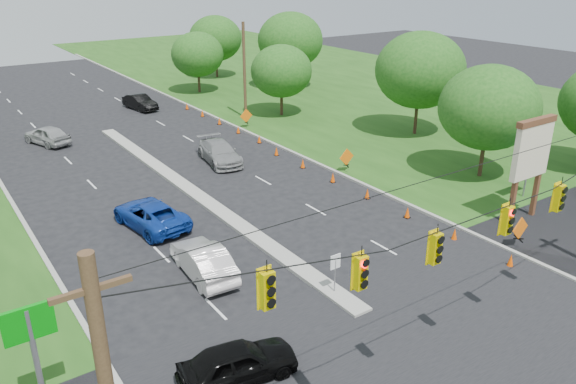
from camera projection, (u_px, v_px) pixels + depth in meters
ground at (435, 367)px, 20.98m from camera, size 160.00×160.00×0.00m
grass_right at (491, 125)px, 51.96m from camera, size 40.00×160.00×0.06m
cross_street at (435, 367)px, 20.98m from camera, size 160.00×14.00×0.02m
curb_right at (251, 135)px, 49.11m from camera, size 0.25×110.00×0.16m
median at (191, 192)px, 36.96m from camera, size 1.00×34.00×0.18m
median_sign at (335, 266)px, 24.99m from camera, size 0.55×0.06×2.05m
signal_span at (473, 262)px, 18.30m from camera, size 25.60×0.32×9.00m
utility_pole_far_right at (244, 72)px, 52.47m from camera, size 0.28×0.28×9.00m
pylon_sign at (531, 153)px, 31.69m from camera, size 5.90×2.30×6.12m
cone_0 at (511, 260)px, 27.73m from camera, size 0.32×0.32×0.70m
cone_1 at (455, 234)px, 30.40m from camera, size 0.32×0.32×0.70m
cone_2 at (407, 212)px, 33.06m from camera, size 0.32×0.32×0.70m
cone_3 at (367, 194)px, 35.72m from camera, size 0.32×0.32×0.70m
cone_4 at (333, 177)px, 38.39m from camera, size 0.32×0.32×0.70m
cone_5 at (303, 163)px, 41.05m from camera, size 0.32×0.32×0.70m
cone_6 at (276, 151)px, 43.71m from camera, size 0.32×0.32×0.70m
cone_7 at (259, 139)px, 46.69m from camera, size 0.32×0.32×0.70m
cone_8 at (238, 129)px, 49.36m from camera, size 0.32×0.32×0.70m
cone_9 at (219, 121)px, 52.02m from camera, size 0.32×0.32×0.70m
cone_10 at (202, 113)px, 54.68m from camera, size 0.32×0.32×0.70m
cone_11 at (187, 106)px, 57.35m from camera, size 0.32×0.32×0.70m
work_sign_0 at (520, 229)px, 29.28m from camera, size 1.27×0.58×1.37m
work_sign_1 at (347, 158)px, 39.93m from camera, size 1.27×0.58×1.37m
work_sign_2 at (246, 116)px, 50.59m from camera, size 1.27×0.58×1.37m
tree_7 at (489, 107)px, 37.68m from camera, size 6.72×6.72×7.84m
tree_8 at (420, 70)px, 47.15m from camera, size 7.56×7.56×8.82m
tree_9 at (281, 71)px, 53.61m from camera, size 5.88×5.88×6.86m
tree_10 at (290, 40)px, 64.94m from camera, size 7.56×7.56×8.82m
tree_11 at (215, 38)px, 71.45m from camera, size 6.72×6.72×7.84m
tree_12 at (197, 54)px, 63.21m from camera, size 5.88×5.88×6.86m
black_sedan at (238, 362)px, 20.10m from camera, size 4.58×2.38×1.49m
white_sedan at (203, 260)px, 26.84m from camera, size 2.01×4.96×1.60m
blue_pickup at (150, 214)px, 31.80m from camera, size 3.25×5.77×1.52m
silver_car_far at (220, 152)px, 42.06m from camera, size 3.04×5.70×1.57m
silver_car_oncoming at (47, 135)px, 46.23m from camera, size 3.31×5.00×1.58m
dark_car_receding at (140, 102)px, 57.16m from camera, size 2.34×4.80×1.51m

